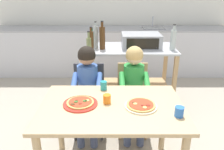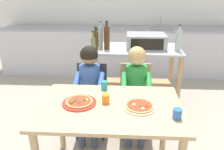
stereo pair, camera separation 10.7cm
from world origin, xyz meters
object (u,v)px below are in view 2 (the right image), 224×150
(kitchen_island_cart, at_px, (134,68))
(dining_chair_left, at_px, (91,94))
(toaster_oven, at_px, (146,41))
(pizza_plate_cream, at_px, (139,106))
(drinking_cup_blue, at_px, (177,114))
(bottle_slim_sauce, at_px, (93,44))
(dining_chair_right, at_px, (135,94))
(bottle_dark_olive_oil, at_px, (97,38))
(bottle_tall_green_wine, at_px, (101,37))
(child_in_green_shirt, at_px, (136,83))
(bottle_squat_spirits, at_px, (178,40))
(drinking_cup_teal, at_px, (104,85))
(child_in_blue_striped_shirt, at_px, (89,83))
(bottle_brown_beer, at_px, (95,40))
(drinking_cup_orange, at_px, (106,99))
(dining_table, at_px, (110,116))
(pizza_plate_red_rimmed, at_px, (79,102))
(bottle_clear_vinegar, at_px, (107,37))

(kitchen_island_cart, height_order, dining_chair_left, kitchen_island_cart)
(toaster_oven, xyz_separation_m, pizza_plate_cream, (-0.15, -1.34, -0.23))
(kitchen_island_cart, relative_size, drinking_cup_blue, 14.92)
(bottle_slim_sauce, distance_m, pizza_plate_cream, 1.22)
(dining_chair_right, relative_size, pizza_plate_cream, 3.04)
(bottle_dark_olive_oil, relative_size, bottle_tall_green_wine, 0.72)
(kitchen_island_cart, height_order, child_in_green_shirt, child_in_green_shirt)
(dining_chair_right, bearing_deg, dining_chair_left, -177.51)
(bottle_squat_spirits, relative_size, drinking_cup_teal, 3.95)
(child_in_blue_striped_shirt, relative_size, pizza_plate_cream, 3.92)
(bottle_squat_spirits, distance_m, bottle_slim_sauce, 1.06)
(dining_chair_left, height_order, drinking_cup_teal, dining_chair_left)
(bottle_slim_sauce, xyz_separation_m, drinking_cup_teal, (0.20, -0.75, -0.21))
(pizza_plate_cream, height_order, drinking_cup_blue, drinking_cup_blue)
(toaster_oven, xyz_separation_m, child_in_green_shirt, (-0.15, -0.74, -0.29))
(bottle_brown_beer, bearing_deg, bottle_slim_sauce, -98.62)
(bottle_dark_olive_oil, height_order, child_in_green_shirt, bottle_dark_olive_oil)
(bottle_squat_spirits, xyz_separation_m, dining_chair_left, (-1.04, -0.50, -0.52))
(dining_chair_right, xyz_separation_m, drinking_cup_blue, (0.27, -0.86, 0.28))
(bottle_dark_olive_oil, bearing_deg, child_in_blue_striped_shirt, -89.12)
(toaster_oven, distance_m, drinking_cup_orange, 1.36)
(dining_table, height_order, drinking_cup_teal, drinking_cup_teal)
(pizza_plate_cream, bearing_deg, child_in_blue_striped_shirt, 130.74)
(bottle_tall_green_wine, height_order, pizza_plate_red_rimmed, bottle_tall_green_wine)
(bottle_brown_beer, bearing_deg, drinking_cup_orange, -78.77)
(bottle_tall_green_wine, distance_m, bottle_clear_vinegar, 0.10)
(bottle_clear_vinegar, bearing_deg, bottle_brown_beer, -159.88)
(bottle_brown_beer, xyz_separation_m, dining_chair_right, (0.50, -0.47, -0.51))
(drinking_cup_teal, bearing_deg, pizza_plate_cream, -46.17)
(bottle_tall_green_wine, relative_size, bottle_squat_spirits, 1.06)
(bottle_slim_sauce, height_order, child_in_green_shirt, bottle_slim_sauce)
(bottle_clear_vinegar, relative_size, bottle_slim_sauce, 1.36)
(kitchen_island_cart, distance_m, dining_chair_right, 0.60)
(kitchen_island_cart, bearing_deg, drinking_cup_blue, -79.78)
(bottle_slim_sauce, distance_m, dining_chair_right, 0.80)
(kitchen_island_cart, distance_m, drinking_cup_teal, 1.05)
(pizza_plate_cream, xyz_separation_m, drinking_cup_orange, (-0.28, 0.07, 0.02))
(bottle_clear_vinegar, distance_m, dining_chair_left, 0.78)
(dining_chair_right, distance_m, pizza_plate_red_rimmed, 0.88)
(dining_chair_right, distance_m, child_in_blue_striped_shirt, 0.56)
(pizza_plate_red_rimmed, bearing_deg, drinking_cup_teal, 57.29)
(bottle_tall_green_wine, xyz_separation_m, bottle_squat_spirits, (0.98, -0.09, -0.01))
(child_in_blue_striped_shirt, bearing_deg, pizza_plate_cream, -49.26)
(bottle_dark_olive_oil, xyz_separation_m, drinking_cup_teal, (0.20, -1.07, -0.21))
(pizza_plate_red_rimmed, xyz_separation_m, drinking_cup_orange, (0.22, 0.02, 0.03))
(dining_chair_left, bearing_deg, bottle_slim_sauce, 92.64)
(bottle_tall_green_wine, relative_size, drinking_cup_orange, 4.59)
(toaster_oven, relative_size, bottle_tall_green_wine, 1.46)
(toaster_oven, relative_size, bottle_dark_olive_oil, 2.02)
(kitchen_island_cart, distance_m, pizza_plate_red_rimmed, 1.38)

